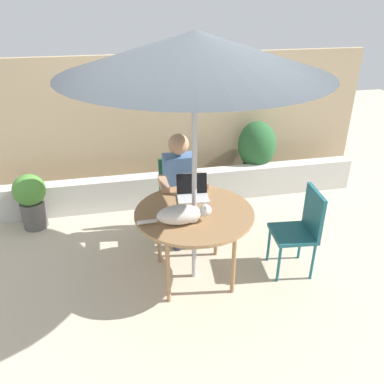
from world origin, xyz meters
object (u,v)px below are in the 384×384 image
at_px(patio_umbrella, 195,53).
at_px(potted_plant_near_fence, 256,151).
at_px(laptop, 192,191).
at_px(potted_plant_by_chair, 31,198).
at_px(cat, 182,215).
at_px(person_seated, 180,183).
at_px(chair_occupied, 178,191).
at_px(patio_table, 194,217).
at_px(chair_empty, 302,225).

height_order(patio_umbrella, potted_plant_near_fence, patio_umbrella).
relative_size(laptop, potted_plant_by_chair, 0.47).
height_order(cat, potted_plant_by_chair, cat).
height_order(person_seated, cat, person_seated).
bearing_deg(person_seated, patio_umbrella, -90.00).
xyz_separation_m(chair_occupied, potted_plant_near_fence, (1.28, 0.92, 0.03)).
height_order(patio_table, laptop, laptop).
height_order(chair_occupied, laptop, laptop).
xyz_separation_m(patio_umbrella, cat, (-0.14, -0.17, -1.30)).
relative_size(chair_empty, potted_plant_by_chair, 1.30).
xyz_separation_m(chair_empty, potted_plant_near_fence, (0.23, 1.90, 0.03)).
bearing_deg(patio_table, potted_plant_by_chair, 142.15).
bearing_deg(person_seated, chair_occupied, 90.00).
bearing_deg(person_seated, potted_plant_near_fence, 40.12).
relative_size(chair_empty, laptop, 2.76).
relative_size(patio_table, person_seated, 0.90).
distance_m(chair_occupied, potted_plant_near_fence, 1.58).
bearing_deg(potted_plant_near_fence, patio_umbrella, -125.45).
bearing_deg(chair_occupied, person_seated, -90.00).
xyz_separation_m(chair_occupied, laptop, (0.04, -0.58, 0.29)).
relative_size(potted_plant_near_fence, potted_plant_by_chair, 1.43).
distance_m(patio_umbrella, chair_occupied, 1.83).
height_order(person_seated, potted_plant_near_fence, person_seated).
distance_m(laptop, potted_plant_by_chair, 2.04).
height_order(patio_umbrella, cat, patio_umbrella).
distance_m(laptop, potted_plant_near_fence, 1.96).
xyz_separation_m(patio_umbrella, chair_empty, (1.05, -0.10, -1.61)).
relative_size(patio_table, chair_empty, 1.24).
bearing_deg(chair_empty, chair_occupied, 137.13).
xyz_separation_m(person_seated, potted_plant_near_fence, (1.28, 1.08, -0.14)).
relative_size(cat, potted_plant_near_fence, 0.67).
bearing_deg(laptop, patio_table, -98.51).
bearing_deg(person_seated, patio_table, -90.00).
height_order(person_seated, potted_plant_by_chair, person_seated).
relative_size(chair_occupied, potted_plant_by_chair, 1.30).
bearing_deg(chair_empty, person_seated, 142.09).
xyz_separation_m(patio_umbrella, potted_plant_near_fence, (1.28, 1.80, -1.58)).
distance_m(patio_table, potted_plant_by_chair, 2.14).
bearing_deg(potted_plant_near_fence, chair_empty, -96.81).
bearing_deg(patio_table, chair_empty, -5.47).
bearing_deg(patio_umbrella, potted_plant_near_fence, 54.55).
relative_size(chair_empty, person_seated, 0.72).
distance_m(patio_table, chair_empty, 1.07).
relative_size(patio_umbrella, laptop, 7.14).
bearing_deg(person_seated, laptop, -84.06).
height_order(chair_occupied, chair_empty, same).
bearing_deg(chair_occupied, patio_umbrella, -90.00).
relative_size(patio_table, cat, 1.69).
distance_m(patio_table, person_seated, 0.72).
distance_m(chair_empty, potted_plant_near_fence, 1.91).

